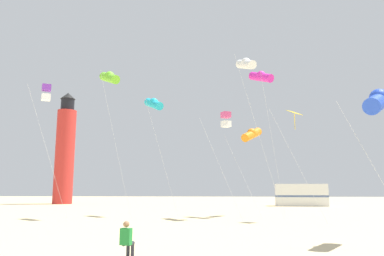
{
  "coord_description": "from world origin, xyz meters",
  "views": [
    {
      "loc": [
        3.25,
        -6.58,
        2.17
      ],
      "look_at": [
        1.55,
        13.38,
        5.49
      ],
      "focal_mm": 34.48,
      "sensor_mm": 36.0,
      "label": 1
    }
  ],
  "objects_px": {
    "kite_tube_blue": "(379,100)",
    "kite_box_rainbow": "(226,120)",
    "rv_van_white": "(301,195)",
    "kite_tube_lime": "(110,78)",
    "kite_tube_white": "(246,64)",
    "kite_tube_magenta": "(261,77)",
    "lighthouse_distant": "(65,151)",
    "kite_flyer_standing": "(127,238)",
    "kite_diamond_gold": "(295,116)",
    "kite_tube_orange": "(252,134)",
    "kite_box_violet": "(46,93)",
    "kite_tube_cyan": "(154,104)"
  },
  "relations": [
    {
      "from": "kite_box_rainbow",
      "to": "kite_tube_lime",
      "type": "bearing_deg",
      "value": -179.2
    },
    {
      "from": "kite_tube_white",
      "to": "rv_van_white",
      "type": "xyz_separation_m",
      "value": [
        8.02,
        20.78,
        -10.61
      ]
    },
    {
      "from": "kite_flyer_standing",
      "to": "kite_tube_blue",
      "type": "bearing_deg",
      "value": -148.26
    },
    {
      "from": "kite_tube_blue",
      "to": "rv_van_white",
      "type": "relative_size",
      "value": 0.99
    },
    {
      "from": "lighthouse_distant",
      "to": "kite_box_rainbow",
      "type": "bearing_deg",
      "value": -47.16
    },
    {
      "from": "kite_tube_white",
      "to": "kite_box_rainbow",
      "type": "bearing_deg",
      "value": -152.38
    },
    {
      "from": "kite_tube_magenta",
      "to": "rv_van_white",
      "type": "distance_m",
      "value": 22.44
    },
    {
      "from": "kite_tube_orange",
      "to": "kite_flyer_standing",
      "type": "bearing_deg",
      "value": -106.16
    },
    {
      "from": "kite_tube_magenta",
      "to": "kite_tube_orange",
      "type": "bearing_deg",
      "value": 140.68
    },
    {
      "from": "kite_tube_lime",
      "to": "lighthouse_distant",
      "type": "relative_size",
      "value": 0.69
    },
    {
      "from": "kite_flyer_standing",
      "to": "kite_diamond_gold",
      "type": "xyz_separation_m",
      "value": [
        8.09,
        13.75,
        6.55
      ]
    },
    {
      "from": "kite_tube_orange",
      "to": "lighthouse_distant",
      "type": "height_order",
      "value": "lighthouse_distant"
    },
    {
      "from": "kite_flyer_standing",
      "to": "kite_tube_blue",
      "type": "xyz_separation_m",
      "value": [
        9.59,
        3.58,
        5.19
      ]
    },
    {
      "from": "kite_box_violet",
      "to": "lighthouse_distant",
      "type": "relative_size",
      "value": 0.57
    },
    {
      "from": "kite_tube_orange",
      "to": "kite_box_rainbow",
      "type": "bearing_deg",
      "value": -122.17
    },
    {
      "from": "rv_van_white",
      "to": "kite_tube_lime",
      "type": "bearing_deg",
      "value": -126.99
    },
    {
      "from": "kite_tube_orange",
      "to": "kite_diamond_gold",
      "type": "distance_m",
      "value": 5.87
    },
    {
      "from": "kite_box_violet",
      "to": "kite_tube_white",
      "type": "height_order",
      "value": "kite_tube_white"
    },
    {
      "from": "kite_tube_magenta",
      "to": "lighthouse_distant",
      "type": "xyz_separation_m",
      "value": [
        -26.96,
        23.07,
        -3.66
      ]
    },
    {
      "from": "kite_flyer_standing",
      "to": "rv_van_white",
      "type": "distance_m",
      "value": 39.42
    },
    {
      "from": "kite_tube_blue",
      "to": "kite_diamond_gold",
      "type": "height_order",
      "value": "kite_diamond_gold"
    },
    {
      "from": "kite_tube_magenta",
      "to": "kite_tube_lime",
      "type": "distance_m",
      "value": 12.48
    },
    {
      "from": "kite_tube_orange",
      "to": "kite_tube_white",
      "type": "bearing_deg",
      "value": -101.23
    },
    {
      "from": "kite_tube_blue",
      "to": "kite_tube_cyan",
      "type": "height_order",
      "value": "kite_tube_cyan"
    },
    {
      "from": "kite_tube_cyan",
      "to": "rv_van_white",
      "type": "height_order",
      "value": "kite_tube_cyan"
    },
    {
      "from": "kite_box_rainbow",
      "to": "kite_diamond_gold",
      "type": "distance_m",
      "value": 5.09
    },
    {
      "from": "kite_box_rainbow",
      "to": "kite_tube_white",
      "type": "relative_size",
      "value": 0.62
    },
    {
      "from": "kite_box_rainbow",
      "to": "kite_tube_lime",
      "type": "distance_m",
      "value": 9.76
    },
    {
      "from": "kite_tube_magenta",
      "to": "kite_diamond_gold",
      "type": "xyz_separation_m",
      "value": [
        1.73,
        -4.55,
        -4.33
      ]
    },
    {
      "from": "kite_tube_lime",
      "to": "kite_tube_blue",
      "type": "bearing_deg",
      "value": -37.65
    },
    {
      "from": "kite_flyer_standing",
      "to": "kite_box_rainbow",
      "type": "relative_size",
      "value": 0.15
    },
    {
      "from": "kite_tube_orange",
      "to": "lighthouse_distant",
      "type": "bearing_deg",
      "value": 139.41
    },
    {
      "from": "kite_tube_blue",
      "to": "kite_tube_orange",
      "type": "height_order",
      "value": "kite_tube_orange"
    },
    {
      "from": "kite_box_violet",
      "to": "kite_tube_lime",
      "type": "relative_size",
      "value": 0.83
    },
    {
      "from": "kite_flyer_standing",
      "to": "kite_tube_lime",
      "type": "relative_size",
      "value": 0.1
    },
    {
      "from": "kite_tube_orange",
      "to": "kite_tube_blue",
      "type": "bearing_deg",
      "value": -75.18
    },
    {
      "from": "kite_flyer_standing",
      "to": "kite_tube_lime",
      "type": "xyz_separation_m",
      "value": [
        -5.77,
        15.42,
        10.24
      ]
    },
    {
      "from": "kite_tube_white",
      "to": "kite_box_violet",
      "type": "bearing_deg",
      "value": -165.25
    },
    {
      "from": "kite_tube_blue",
      "to": "kite_box_rainbow",
      "type": "xyz_separation_m",
      "value": [
        -6.25,
        11.97,
        1.55
      ]
    },
    {
      "from": "lighthouse_distant",
      "to": "kite_flyer_standing",
      "type": "bearing_deg",
      "value": -63.53
    },
    {
      "from": "kite_tube_magenta",
      "to": "kite_tube_lime",
      "type": "bearing_deg",
      "value": -166.68
    },
    {
      "from": "kite_box_violet",
      "to": "kite_tube_white",
      "type": "bearing_deg",
      "value": 14.75
    },
    {
      "from": "kite_tube_white",
      "to": "rv_van_white",
      "type": "distance_m",
      "value": 24.67
    },
    {
      "from": "kite_box_rainbow",
      "to": "kite_tube_lime",
      "type": "relative_size",
      "value": 0.69
    },
    {
      "from": "kite_box_violet",
      "to": "kite_tube_lime",
      "type": "xyz_separation_m",
      "value": [
        3.69,
        2.81,
        1.9
      ]
    },
    {
      "from": "kite_box_violet",
      "to": "kite_tube_white",
      "type": "xyz_separation_m",
      "value": [
        14.45,
        3.8,
        3.05
      ]
    },
    {
      "from": "kite_tube_cyan",
      "to": "lighthouse_distant",
      "type": "relative_size",
      "value": 0.6
    },
    {
      "from": "kite_tube_magenta",
      "to": "kite_flyer_standing",
      "type": "bearing_deg",
      "value": -109.18
    },
    {
      "from": "kite_tube_cyan",
      "to": "kite_tube_lime",
      "type": "relative_size",
      "value": 0.87
    },
    {
      "from": "kite_tube_cyan",
      "to": "kite_flyer_standing",
      "type": "bearing_deg",
      "value": -81.41
    }
  ]
}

